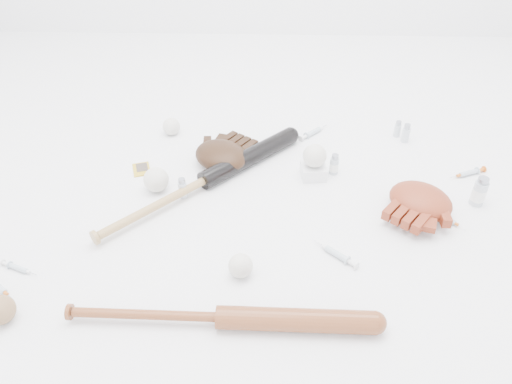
{
  "coord_description": "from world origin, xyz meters",
  "views": [
    {
      "loc": [
        0.01,
        -1.21,
        1.02
      ],
      "look_at": [
        -0.03,
        0.01,
        0.06
      ],
      "focal_mm": 35.0,
      "sensor_mm": 36.0,
      "label": 1
    }
  ],
  "objects_px": {
    "bat_dark": "(205,180)",
    "pedestal": "(313,171)",
    "bat_wood": "(220,317)",
    "glove_dark": "(221,155)"
  },
  "relations": [
    {
      "from": "bat_dark",
      "to": "pedestal",
      "type": "xyz_separation_m",
      "value": [
        0.36,
        0.08,
        -0.01
      ]
    },
    {
      "from": "bat_wood",
      "to": "glove_dark",
      "type": "xyz_separation_m",
      "value": [
        -0.05,
        0.68,
        0.01
      ]
    },
    {
      "from": "bat_dark",
      "to": "pedestal",
      "type": "relative_size",
      "value": 10.63
    },
    {
      "from": "bat_dark",
      "to": "bat_wood",
      "type": "height_order",
      "value": "bat_dark"
    },
    {
      "from": "glove_dark",
      "to": "pedestal",
      "type": "relative_size",
      "value": 2.87
    },
    {
      "from": "bat_dark",
      "to": "pedestal",
      "type": "height_order",
      "value": "bat_dark"
    },
    {
      "from": "bat_dark",
      "to": "glove_dark",
      "type": "height_order",
      "value": "glove_dark"
    },
    {
      "from": "bat_dark",
      "to": "glove_dark",
      "type": "relative_size",
      "value": 3.7
    },
    {
      "from": "glove_dark",
      "to": "bat_dark",
      "type": "bearing_deg",
      "value": -72.88
    },
    {
      "from": "bat_dark",
      "to": "pedestal",
      "type": "bearing_deg",
      "value": -33.13
    }
  ]
}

